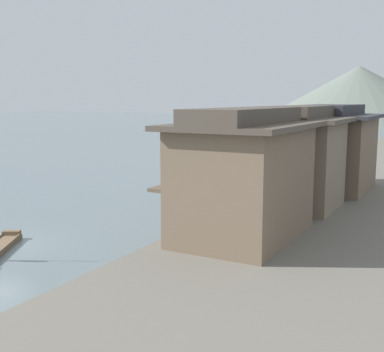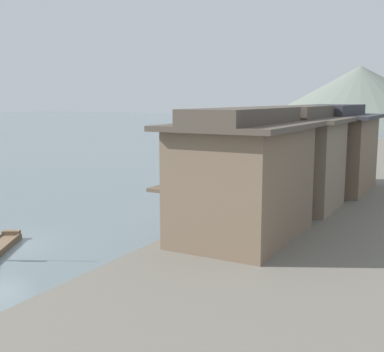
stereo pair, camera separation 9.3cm
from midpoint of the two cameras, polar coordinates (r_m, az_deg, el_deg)
The scene contains 12 objects.
ground_plane at distance 26.38m, azimuth -21.42°, elevation -7.66°, with size 400.00×400.00×0.00m, color slate.
boat_moored_nearest at distance 40.63m, azimuth 8.65°, elevation -1.29°, with size 1.64×5.38×0.36m.
boat_moored_second at distance 58.02m, azimuth 13.95°, elevation 1.70°, with size 1.13×5.81×0.71m.
boat_moored_third at distance 69.95m, azimuth 7.10°, elevation 3.10°, with size 3.98×2.88×0.71m.
boat_moored_far at distance 53.50m, azimuth 4.88°, elevation 1.38°, with size 3.19×3.44×0.73m.
house_waterfront_nearest at distance 23.48m, azimuth 5.94°, elevation 0.13°, with size 5.82×8.38×6.14m.
house_waterfront_second at distance 30.52m, azimuth 11.75°, elevation 2.04°, with size 6.13×6.11×6.14m.
house_waterfront_tall at distance 37.40m, azimuth 15.48°, elevation 3.11°, with size 6.78×8.15×6.14m.
mooring_post_dock_near at distance 26.83m, azimuth 1.71°, elevation -4.33°, with size 0.20×0.20×0.83m, color #473828.
mooring_post_dock_mid at distance 33.28m, azimuth 7.36°, elevation -1.75°, with size 0.20×0.20×0.89m, color #473828.
mooring_post_dock_far at distance 43.61m, azimuth 12.64°, elevation 0.60°, with size 0.20×0.20×0.86m, color #473828.
hill_far_west at distance 152.94m, azimuth 18.64°, elevation 8.86°, with size 61.00×61.00×16.72m, color slate.
Camera 1 is at (19.61, -16.07, 7.24)m, focal length 46.15 mm.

